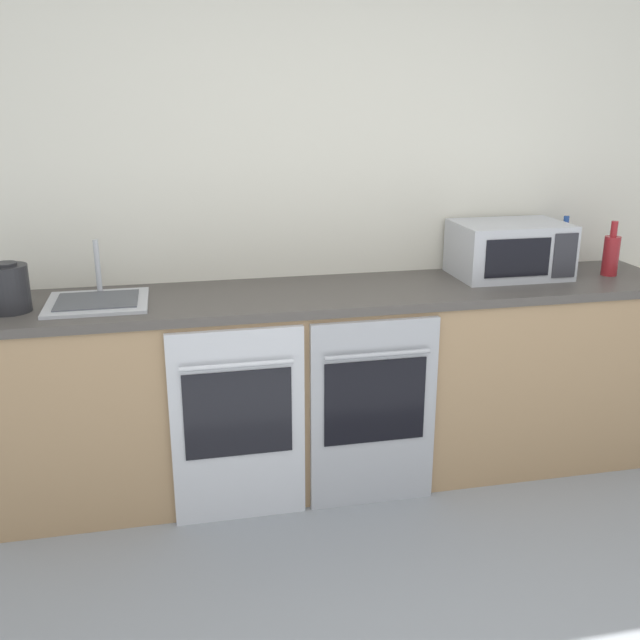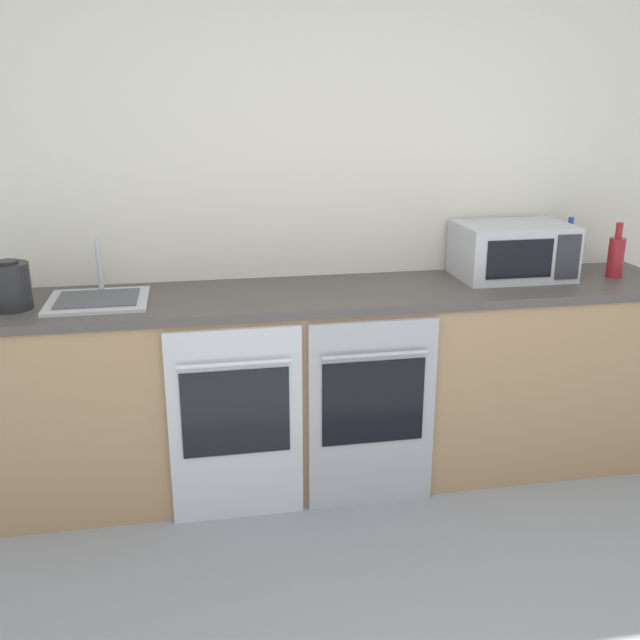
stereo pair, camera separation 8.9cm
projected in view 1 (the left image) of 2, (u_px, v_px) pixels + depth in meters
The scene contains 9 objects.
wall_back at pixel (331, 201), 3.48m from camera, with size 10.00×0.06×2.60m.
counter_back at pixel (345, 383), 3.43m from camera, with size 3.20×0.61×0.94m.
oven_left at pixel (238, 426), 3.04m from camera, with size 0.57×0.06×0.88m.
oven_right at pixel (374, 413), 3.16m from camera, with size 0.57×0.06×0.88m.
microwave at pixel (509, 249), 3.50m from camera, with size 0.54×0.38×0.27m.
bottle_blue at pixel (563, 248), 3.65m from camera, with size 0.07×0.07×0.27m.
bottle_red at pixel (611, 254), 3.52m from camera, with size 0.08×0.08×0.27m.
kettle at pixel (8, 288), 2.92m from camera, with size 0.17×0.17×0.21m.
sink at pixel (97, 300), 3.06m from camera, with size 0.42×0.38×0.25m.
Camera 1 is at (-0.78, -1.26, 1.79)m, focal length 40.00 mm.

